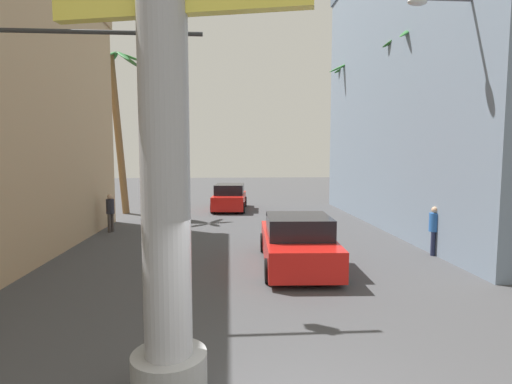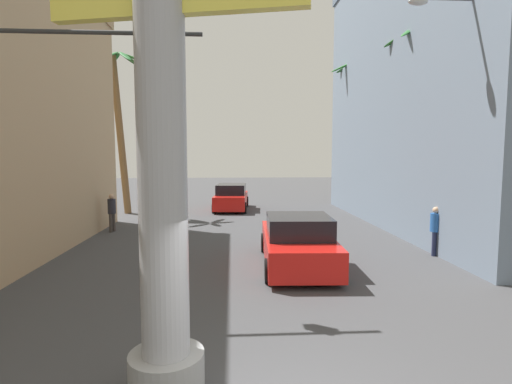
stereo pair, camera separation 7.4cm
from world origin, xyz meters
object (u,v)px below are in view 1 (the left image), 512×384
car_lead (297,243)px  pedestrian_mid_right (434,227)px  palm_tree_far_right (353,113)px  pedestrian_far_left (110,210)px  street_lamp (476,108)px  palm_tree_mid_right (418,105)px  traffic_light_mast (31,109)px  car_far (230,198)px  palm_tree_far_left (118,119)px

car_lead → pedestrian_mid_right: (4.76, 0.95, 0.24)m
palm_tree_far_right → pedestrian_far_left: palm_tree_far_right is taller
street_lamp → palm_tree_mid_right: palm_tree_mid_right is taller
palm_tree_mid_right → pedestrian_mid_right: bearing=-105.2°
street_lamp → palm_tree_mid_right: size_ratio=0.90×
traffic_light_mast → pedestrian_mid_right: 12.13m
car_far → pedestrian_far_left: 8.52m
car_far → palm_tree_mid_right: 12.20m
car_lead → street_lamp: bearing=-5.9°
car_far → pedestrian_mid_right: size_ratio=2.78×
street_lamp → palm_tree_far_left: 17.62m
car_far → palm_tree_far_left: palm_tree_far_left is taller
palm_tree_far_right → pedestrian_mid_right: 11.92m
car_lead → palm_tree_far_left: bearing=126.1°
traffic_light_mast → car_far: bearing=73.4°
palm_tree_far_left → car_far: bearing=12.9°
palm_tree_far_left → pedestrian_far_left: 6.98m
pedestrian_far_left → traffic_light_mast: bearing=-84.8°
palm_tree_far_right → palm_tree_mid_right: bearing=-87.6°
palm_tree_far_left → palm_tree_far_right: (13.45, 0.67, 0.47)m
street_lamp → traffic_light_mast: street_lamp is taller
palm_tree_mid_right → pedestrian_far_left: size_ratio=5.24×
traffic_light_mast → palm_tree_mid_right: palm_tree_mid_right is taller
car_lead → palm_tree_far_left: palm_tree_far_left is taller
palm_tree_far_right → street_lamp: bearing=-91.3°
palm_tree_mid_right → palm_tree_far_right: bearing=92.4°
car_lead → pedestrian_mid_right: pedestrian_mid_right is taller
pedestrian_mid_right → pedestrian_far_left: (-11.91, 4.84, 0.01)m
pedestrian_far_left → palm_tree_far_right: bearing=25.8°
car_lead → palm_tree_far_right: 13.93m
car_far → car_lead: bearing=-81.0°
palm_tree_far_right → pedestrian_far_left: 14.68m
palm_tree_mid_right → palm_tree_far_left: palm_tree_far_left is taller
car_far → palm_tree_far_right: (7.32, -0.74, 5.06)m
street_lamp → car_lead: street_lamp is taller
palm_tree_mid_right → palm_tree_far_right: 7.60m
traffic_light_mast → pedestrian_mid_right: (11.17, 3.28, -3.40)m
traffic_light_mast → palm_tree_mid_right: 13.78m
traffic_light_mast → car_far: 15.95m
street_lamp → pedestrian_mid_right: (-0.31, 1.47, -3.73)m
pedestrian_far_left → car_lead: bearing=-39.0°
car_lead → palm_tree_far_left: 14.55m
car_lead → palm_tree_far_right: bearing=65.7°
street_lamp → palm_tree_far_right: (0.27, 12.34, 1.12)m
pedestrian_mid_right → pedestrian_far_left: pedestrian_far_left is taller
street_lamp → pedestrian_far_left: size_ratio=4.72×
palm_tree_mid_right → pedestrian_mid_right: palm_tree_mid_right is taller
traffic_light_mast → pedestrian_mid_right: size_ratio=3.77×
street_lamp → palm_tree_far_right: palm_tree_far_right is taller
car_far → palm_tree_far_left: 7.79m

